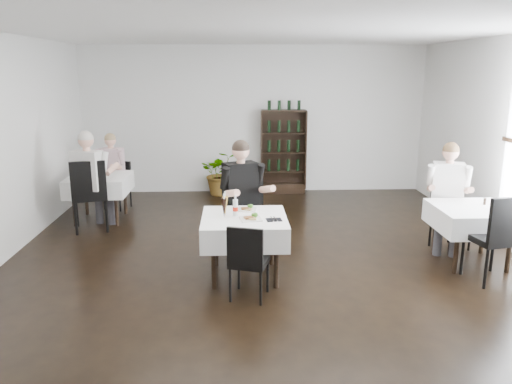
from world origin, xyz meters
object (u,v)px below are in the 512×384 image
main_table (244,228)px  diner_main (243,191)px  potted_tree (221,173)px  wine_shelf (283,153)px

main_table → diner_main: size_ratio=0.64×
main_table → diner_main: diner_main is taller
potted_tree → diner_main: diner_main is taller
potted_tree → main_table: bearing=-84.8°
wine_shelf → main_table: 4.41m
potted_tree → diner_main: 3.57m
diner_main → potted_tree: bearing=96.3°
potted_tree → diner_main: (0.39, -3.52, 0.47)m
diner_main → wine_shelf: bearing=76.1°
main_table → potted_tree: potted_tree is taller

